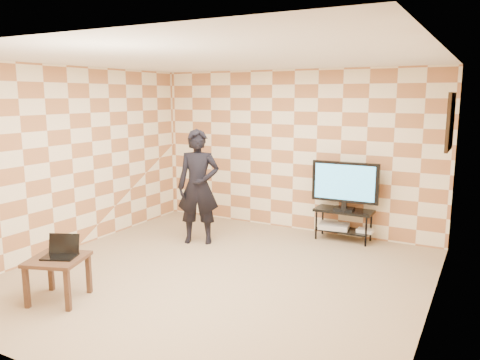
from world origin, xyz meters
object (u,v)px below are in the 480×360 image
at_px(tv_stand, 344,218).
at_px(person, 198,187).
at_px(side_table, 58,265).
at_px(tv, 345,183).

height_order(tv_stand, person, person).
distance_m(side_table, person, 2.58).
distance_m(tv_stand, person, 2.35).
bearing_deg(person, tv_stand, 6.61).
height_order(tv, side_table, tv).
bearing_deg(tv_stand, side_table, -120.35).
relative_size(tv_stand, tv, 0.86).
xyz_separation_m(side_table, person, (0.21, 2.53, 0.47)).
xyz_separation_m(tv_stand, tv, (-0.00, -0.00, 0.56)).
height_order(side_table, person, person).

